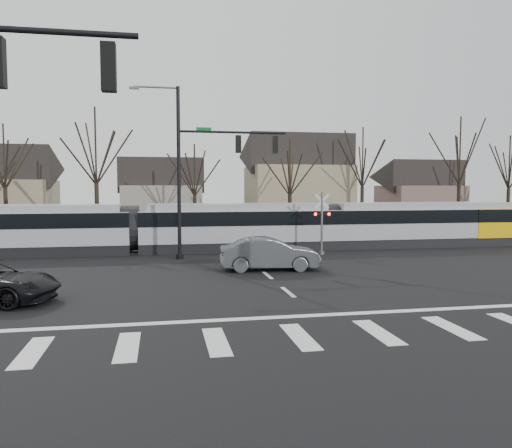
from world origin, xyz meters
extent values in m
plane|color=black|center=(0.00, 0.00, 0.00)|extent=(140.00, 140.00, 0.00)
cube|color=#38331E|center=(0.00, 32.00, 0.01)|extent=(140.00, 28.00, 0.01)
cube|color=silver|center=(-8.40, -4.00, 0.01)|extent=(0.60, 2.60, 0.01)
cube|color=silver|center=(-6.00, -4.00, 0.01)|extent=(0.60, 2.60, 0.01)
cube|color=silver|center=(-3.60, -4.00, 0.01)|extent=(0.60, 2.60, 0.01)
cube|color=silver|center=(-1.20, -4.00, 0.01)|extent=(0.60, 2.60, 0.01)
cube|color=silver|center=(1.20, -4.00, 0.01)|extent=(0.60, 2.60, 0.01)
cube|color=silver|center=(3.60, -4.00, 0.01)|extent=(0.60, 2.60, 0.01)
cube|color=silver|center=(0.00, -1.80, 0.01)|extent=(28.00, 0.35, 0.01)
cube|color=silver|center=(0.00, 2.00, 0.01)|extent=(0.18, 2.00, 0.01)
cube|color=silver|center=(0.00, 6.00, 0.01)|extent=(0.18, 2.00, 0.01)
cube|color=silver|center=(0.00, 10.00, 0.01)|extent=(0.18, 2.00, 0.01)
cube|color=silver|center=(0.00, 14.00, 0.01)|extent=(0.18, 2.00, 0.01)
cube|color=silver|center=(0.00, 18.00, 0.01)|extent=(0.18, 2.00, 0.01)
cube|color=silver|center=(0.00, 22.00, 0.01)|extent=(0.18, 2.00, 0.01)
cube|color=silver|center=(0.00, 26.00, 0.01)|extent=(0.18, 2.00, 0.01)
cube|color=silver|center=(0.00, 30.00, 0.01)|extent=(0.18, 2.00, 0.01)
cube|color=#59595E|center=(0.00, 15.10, 0.03)|extent=(90.00, 0.12, 0.06)
cube|color=#59595E|center=(0.00, 16.50, 0.03)|extent=(90.00, 0.12, 0.06)
cube|color=gray|center=(-14.15, 16.00, 1.59)|extent=(14.20, 3.06, 3.19)
cube|color=black|center=(-14.15, 16.00, 2.24)|extent=(14.22, 3.10, 0.93)
cube|color=gray|center=(0.04, 16.00, 1.59)|extent=(13.11, 3.06, 3.19)
cube|color=black|center=(0.04, 16.00, 2.24)|extent=(13.13, 3.10, 0.93)
cube|color=gray|center=(13.70, 16.00, 1.59)|extent=(14.20, 3.06, 3.19)
cube|color=black|center=(13.70, 16.00, 2.24)|extent=(14.22, 3.10, 0.93)
cube|color=#E4AE06|center=(19.05, 16.00, 1.69)|extent=(3.50, 3.12, 2.13)
imported|color=#46494D|center=(0.44, 7.54, 0.85)|extent=(2.78, 5.48, 1.69)
cube|color=black|center=(-6.15, -6.00, 6.90)|extent=(0.32, 0.32, 1.05)
sphere|color=#FF0C07|center=(-6.15, -6.00, 7.23)|extent=(0.22, 0.22, 0.22)
cylinder|color=black|center=(-4.00, 12.50, 5.10)|extent=(0.22, 0.22, 10.20)
cylinder|color=black|center=(-4.00, 12.50, 0.15)|extent=(0.44, 0.44, 0.30)
cylinder|color=black|center=(-0.75, 12.50, 7.60)|extent=(6.50, 0.14, 0.14)
cube|color=#0C5926|center=(-2.50, 12.50, 7.75)|extent=(0.90, 0.03, 0.22)
cube|color=black|center=(-0.42, 12.50, 6.90)|extent=(0.32, 0.32, 1.05)
sphere|color=#FF0C07|center=(-0.42, 12.50, 7.23)|extent=(0.22, 0.22, 0.22)
cube|color=black|center=(1.85, 12.50, 6.90)|extent=(0.32, 0.32, 1.05)
sphere|color=#FF0C07|center=(1.85, 12.50, 7.23)|extent=(0.22, 0.22, 0.22)
cube|color=#59595B|center=(-6.50, 12.50, 10.02)|extent=(0.55, 0.22, 0.14)
cylinder|color=#59595B|center=(5.00, 12.80, 2.00)|extent=(0.14, 0.14, 4.00)
cylinder|color=#59595B|center=(5.00, 12.80, 0.10)|extent=(0.36, 0.36, 0.20)
cube|color=silver|center=(5.00, 12.80, 3.40)|extent=(0.95, 0.04, 0.95)
cube|color=silver|center=(5.00, 12.80, 3.40)|extent=(0.95, 0.04, 0.95)
cube|color=black|center=(5.00, 12.80, 2.60)|extent=(1.00, 0.10, 0.12)
sphere|color=#FF0C07|center=(4.55, 12.72, 2.60)|extent=(0.18, 0.18, 0.18)
sphere|color=#FF0C07|center=(5.45, 12.72, 2.60)|extent=(0.18, 0.18, 0.18)
cube|color=gray|center=(-20.00, 34.00, 2.50)|extent=(9.00, 8.00, 5.00)
cube|color=slate|center=(-5.00, 36.00, 2.25)|extent=(8.00, 7.00, 4.50)
cube|color=gray|center=(9.00, 33.00, 3.25)|extent=(10.00, 8.00, 6.50)
cube|color=brown|center=(24.00, 35.00, 2.25)|extent=(8.00, 7.00, 4.50)
camera|label=1|loc=(-5.06, -17.54, 4.27)|focal=35.00mm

